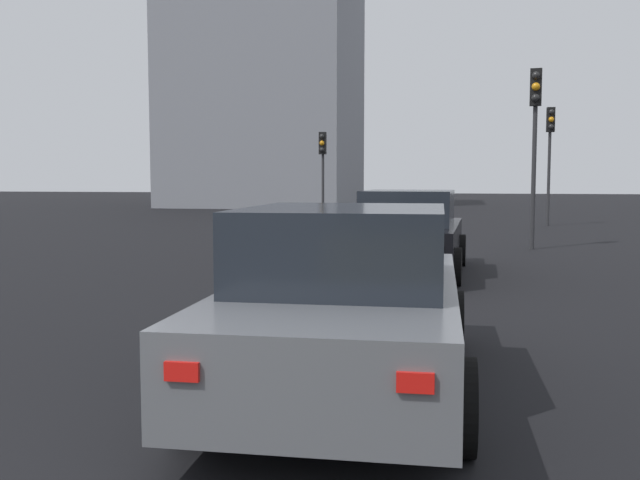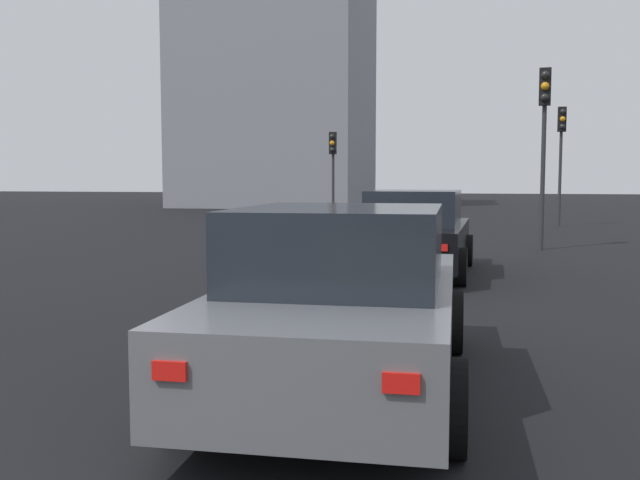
# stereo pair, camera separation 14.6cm
# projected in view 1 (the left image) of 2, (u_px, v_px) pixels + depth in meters

# --- Properties ---
(car_black_left_lead) EXTENTS (4.55, 2.09, 1.56)m
(car_black_left_lead) POSITION_uv_depth(u_px,v_px,m) (409.00, 234.00, 13.31)
(car_black_left_lead) COLOR black
(car_black_left_lead) RESTS_ON ground_plane
(car_grey_left_second) EXTENTS (4.55, 2.12, 1.55)m
(car_grey_left_second) POSITION_uv_depth(u_px,v_px,m) (348.00, 302.00, 6.02)
(car_grey_left_second) COLOR slate
(car_grey_left_second) RESTS_ON ground_plane
(traffic_light_near_left) EXTENTS (0.32, 0.30, 4.45)m
(traffic_light_near_left) POSITION_uv_depth(u_px,v_px,m) (535.00, 121.00, 17.60)
(traffic_light_near_left) COLOR #2D2D30
(traffic_light_near_left) RESTS_ON ground_plane
(traffic_light_near_right) EXTENTS (0.32, 0.29, 3.64)m
(traffic_light_near_right) POSITION_uv_depth(u_px,v_px,m) (323.00, 157.00, 29.20)
(traffic_light_near_right) COLOR #2D2D30
(traffic_light_near_right) RESTS_ON ground_plane
(traffic_light_far_left) EXTENTS (0.32, 0.30, 4.36)m
(traffic_light_far_left) POSITION_uv_depth(u_px,v_px,m) (550.00, 141.00, 26.35)
(traffic_light_far_left) COLOR #2D2D30
(traffic_light_far_left) RESTS_ON ground_plane
(building_facade_left) EXTENTS (10.83, 11.02, 15.17)m
(building_facade_left) POSITION_uv_depth(u_px,v_px,m) (266.00, 86.00, 45.34)
(building_facade_left) COLOR gray
(building_facade_left) RESTS_ON ground_plane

